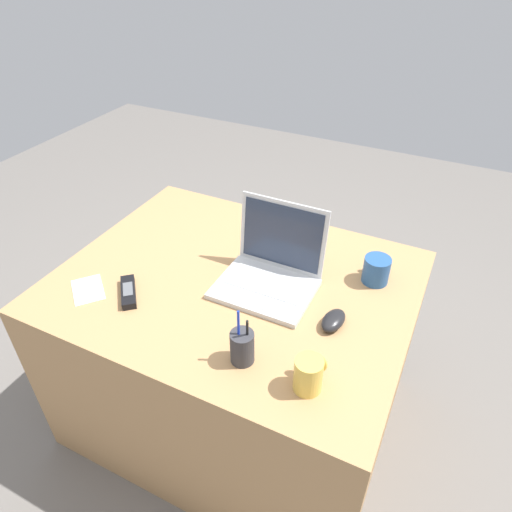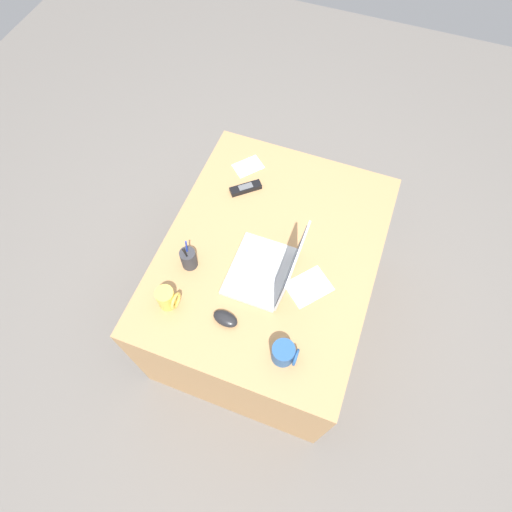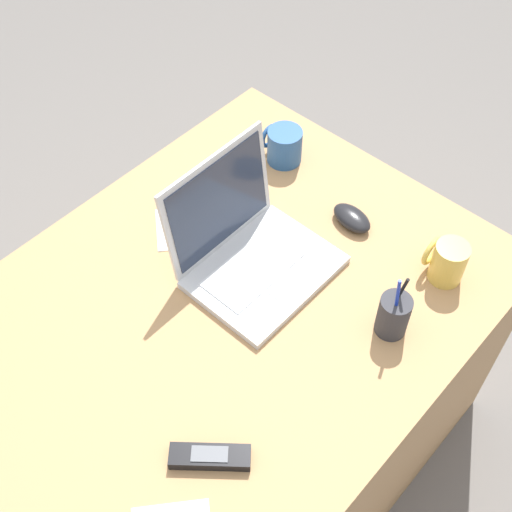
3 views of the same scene
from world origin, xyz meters
The scene contains 10 objects.
ground_plane centered at (0.00, 0.00, 0.00)m, with size 6.00×6.00×0.00m, color slate.
desk centered at (0.00, 0.00, 0.36)m, with size 1.18×0.93×0.72m, color tan.
laptop centered at (0.12, 0.04, 0.77)m, with size 0.31×0.28×0.26m.
computer_mouse centered at (0.37, -0.06, 0.74)m, with size 0.06×0.11×0.04m, color black.
coffee_mug_white centered at (0.43, 0.20, 0.77)m, with size 0.09×0.10×0.09m.
coffee_mug_tall centered at (0.38, -0.31, 0.77)m, with size 0.08×0.09×0.10m.
cordless_phone centered at (-0.27, -0.22, 0.73)m, with size 0.13×0.14×0.03m.
pen_holder centered at (0.19, -0.30, 0.77)m, with size 0.07×0.07×0.18m.
paper_note_near_laptop centered at (-0.41, -0.26, 0.72)m, with size 0.14×0.09×0.00m, color white.
paper_note_left centered at (0.11, 0.21, 0.72)m, with size 0.18×0.13×0.00m, color white.
Camera 1 is at (0.60, -1.06, 1.72)m, focal length 32.53 mm.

